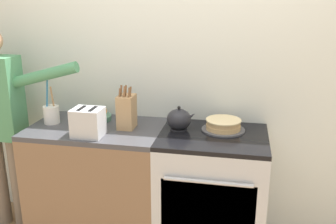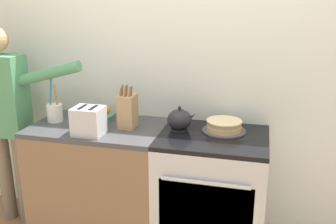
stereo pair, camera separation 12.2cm
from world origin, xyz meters
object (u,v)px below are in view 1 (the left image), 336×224
object	(u,v)px
knife_block	(127,111)
fruit_bowl	(96,115)
tea_kettle	(179,119)
toaster	(88,122)
person_baker	(1,114)
utensil_crock	(51,114)
stove_range	(211,194)
layer_cake	(223,125)

from	to	relation	value
knife_block	fruit_bowl	distance (m)	0.32
knife_block	tea_kettle	bearing A→B (deg)	6.75
knife_block	toaster	bearing A→B (deg)	-134.26
tea_kettle	fruit_bowl	world-z (taller)	tea_kettle
toaster	person_baker	world-z (taller)	person_baker
utensil_crock	fruit_bowl	world-z (taller)	utensil_crock
utensil_crock	tea_kettle	bearing A→B (deg)	3.06
stove_range	knife_block	xyz separation A→B (m)	(-0.61, 0.02, 0.57)
layer_cake	person_baker	size ratio (longest dim) A/B	0.19
stove_range	fruit_bowl	size ratio (longest dim) A/B	3.91
tea_kettle	fruit_bowl	distance (m)	0.65
tea_kettle	knife_block	size ratio (longest dim) A/B	0.68
tea_kettle	fruit_bowl	xyz separation A→B (m)	(-0.65, 0.08, -0.04)
tea_kettle	toaster	distance (m)	0.62
stove_range	fruit_bowl	world-z (taller)	fruit_bowl
utensil_crock	person_baker	distance (m)	0.42
tea_kettle	utensil_crock	size ratio (longest dim) A/B	0.61
stove_range	layer_cake	size ratio (longest dim) A/B	3.01
utensil_crock	toaster	distance (m)	0.42
person_baker	layer_cake	bearing A→B (deg)	11.49
fruit_bowl	tea_kettle	bearing A→B (deg)	-7.16
toaster	utensil_crock	bearing A→B (deg)	151.65
stove_range	layer_cake	distance (m)	0.50
knife_block	utensil_crock	world-z (taller)	utensil_crock
toaster	layer_cake	bearing A→B (deg)	18.20
layer_cake	knife_block	xyz separation A→B (m)	(-0.67, -0.08, 0.08)
utensil_crock	toaster	xyz separation A→B (m)	(0.37, -0.20, 0.03)
tea_kettle	person_baker	bearing A→B (deg)	-178.09
layer_cake	toaster	size ratio (longest dim) A/B	1.41
stove_range	tea_kettle	xyz separation A→B (m)	(-0.24, 0.07, 0.52)
layer_cake	utensil_crock	bearing A→B (deg)	-176.00
utensil_crock	person_baker	xyz separation A→B (m)	(-0.42, 0.00, -0.03)
layer_cake	person_baker	distance (m)	1.66
layer_cake	utensil_crock	xyz separation A→B (m)	(-1.24, -0.09, 0.03)
tea_kettle	utensil_crock	distance (m)	0.94
tea_kettle	knife_block	bearing A→B (deg)	-173.25
knife_block	toaster	world-z (taller)	knife_block
tea_kettle	utensil_crock	world-z (taller)	utensil_crock
layer_cake	fruit_bowl	size ratio (longest dim) A/B	1.30
knife_block	toaster	size ratio (longest dim) A/B	1.46
tea_kettle	fruit_bowl	size ratio (longest dim) A/B	0.91
stove_range	utensil_crock	xyz separation A→B (m)	(-1.18, 0.02, 0.52)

